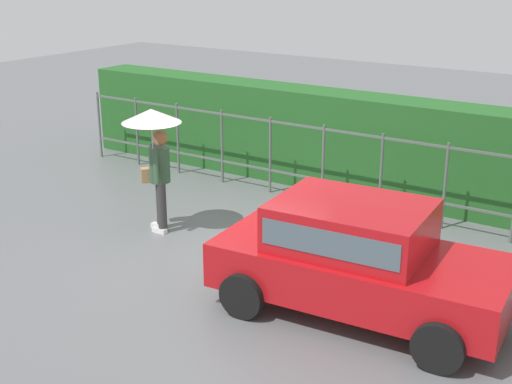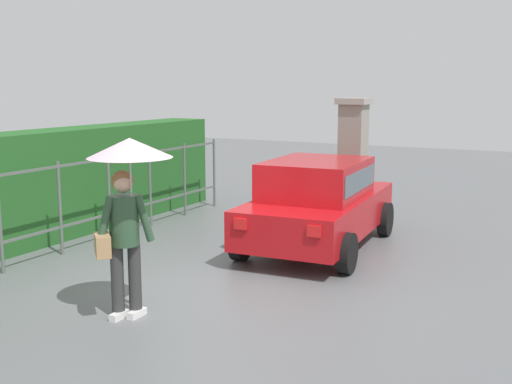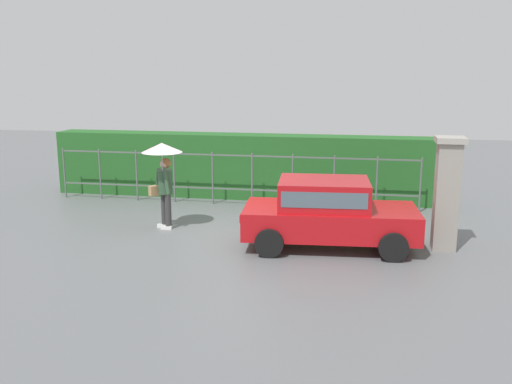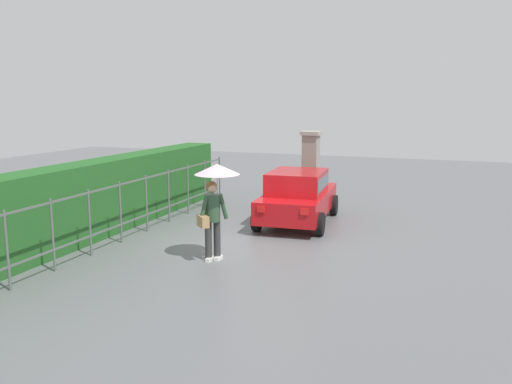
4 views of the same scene
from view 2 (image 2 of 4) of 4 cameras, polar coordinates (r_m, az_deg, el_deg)
ground_plane at (r=8.59m, az=-4.36°, el=-8.40°), size 40.00×40.00×0.00m
car at (r=10.27m, az=5.69°, el=-0.76°), size 3.84×2.08×1.48m
pedestrian at (r=7.15m, az=-11.77°, el=0.52°), size 0.95×0.95×2.10m
gate_pillar at (r=12.59m, az=8.85°, el=3.13°), size 0.60×0.60×2.42m
fence_section at (r=9.91m, az=-19.89°, el=-1.59°), size 10.37×0.05×1.50m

